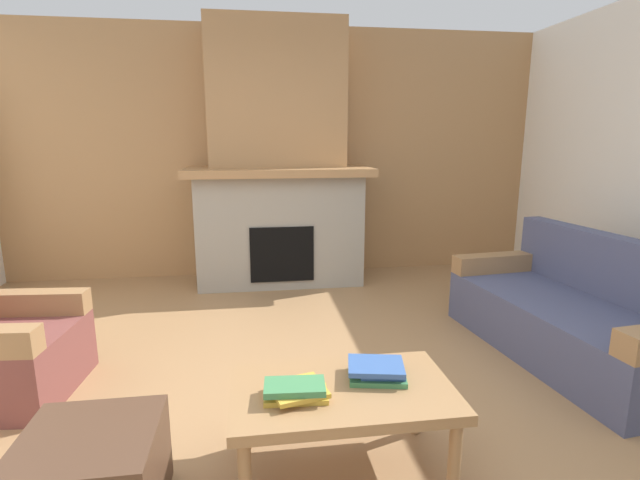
{
  "coord_description": "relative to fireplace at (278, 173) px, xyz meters",
  "views": [
    {
      "loc": [
        -0.29,
        -2.39,
        1.52
      ],
      "look_at": [
        0.21,
        1.0,
        0.79
      ],
      "focal_mm": 26.54,
      "sensor_mm": 36.0,
      "label": 1
    }
  ],
  "objects": [
    {
      "name": "book_stack_near_edge",
      "position": [
        -0.12,
        -3.17,
        -0.7
      ],
      "size": [
        0.29,
        0.26,
        0.07
      ],
      "color": "gold",
      "rests_on": "coffee_table"
    },
    {
      "name": "coffee_table",
      "position": [
        0.09,
        -3.11,
        -0.79
      ],
      "size": [
        1.0,
        0.6,
        0.43
      ],
      "color": "#997047",
      "rests_on": "ground"
    },
    {
      "name": "ground",
      "position": [
        0.0,
        -2.62,
        -1.16
      ],
      "size": [
        9.0,
        9.0,
        0.0
      ],
      "primitive_type": "plane",
      "color": "#9E754C"
    },
    {
      "name": "wall_back_wood_panel",
      "position": [
        0.0,
        0.38,
        0.19
      ],
      "size": [
        6.0,
        0.12,
        2.7
      ],
      "primitive_type": "cube",
      "color": "#A87A4C",
      "rests_on": "ground"
    },
    {
      "name": "book_stack_center",
      "position": [
        0.27,
        -3.05,
        -0.7
      ],
      "size": [
        0.3,
        0.25,
        0.07
      ],
      "color": "#3D7F4C",
      "rests_on": "coffee_table"
    },
    {
      "name": "couch",
      "position": [
        1.96,
        -2.15,
        -0.88
      ],
      "size": [
        1.03,
        1.88,
        0.85
      ],
      "color": "#474C6B",
      "rests_on": "ground"
    },
    {
      "name": "ottoman",
      "position": [
        -0.95,
        -3.27,
        -0.96
      ],
      "size": [
        0.52,
        0.52,
        0.4
      ],
      "primitive_type": "cube",
      "color": "#4C3323",
      "rests_on": "ground"
    },
    {
      "name": "fireplace",
      "position": [
        0.0,
        0.0,
        0.0
      ],
      "size": [
        1.9,
        0.82,
        2.7
      ],
      "color": "gray",
      "rests_on": "ground"
    }
  ]
}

